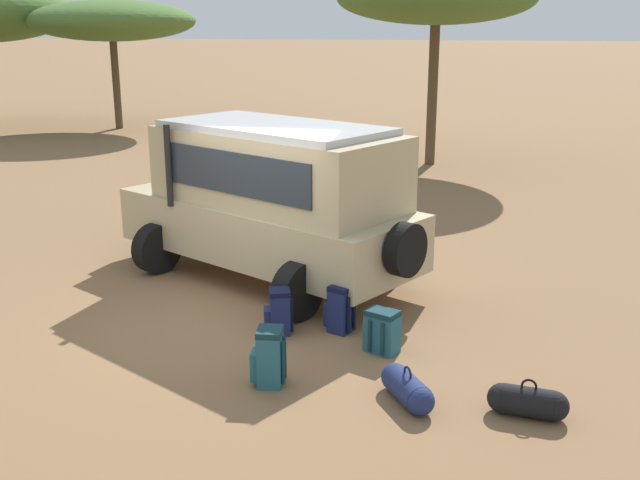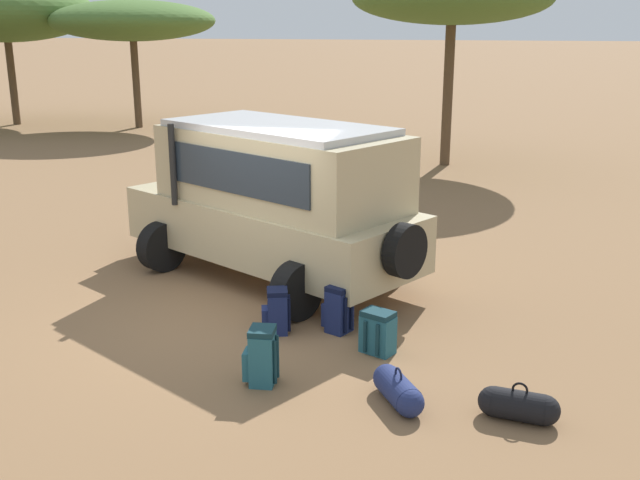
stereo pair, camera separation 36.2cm
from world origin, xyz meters
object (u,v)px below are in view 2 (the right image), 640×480
Objects in this scene: duffel_bag_low_black_case at (398,390)px; backpack_near_rear_wheel at (338,309)px; backpack_beside_front_wheel at (277,312)px; backpack_cluster_center at (378,332)px; safari_vehicle at (274,198)px; acacia_tree_left_mid at (5,12)px; acacia_tree_centre_back at (132,21)px; duffel_bag_soft_canvas at (519,406)px; backpack_outermost at (262,357)px.

backpack_near_rear_wheel is at bearing 120.57° from duffel_bag_low_black_case.
backpack_cluster_center is at bearing -11.91° from backpack_beside_front_wheel.
safari_vehicle reaches higher than backpack_near_rear_wheel.
acacia_tree_left_mid is at bearing 135.10° from safari_vehicle.
backpack_beside_front_wheel is 0.75× the size of duffel_bag_low_black_case.
safari_vehicle is 4.46m from duffel_bag_low_black_case.
acacia_tree_centre_back is (-10.17, 15.52, 2.61)m from safari_vehicle.
duffel_bag_soft_canvas is at bearing -54.11° from acacia_tree_centre_back.
backpack_beside_front_wheel is 1.42m from backpack_outermost.
safari_vehicle is 9.81× the size of backpack_cluster_center.
backpack_outermost reaches higher than duffel_bag_low_black_case.
safari_vehicle is 6.50× the size of duffel_bag_soft_canvas.
acacia_tree_centre_back is at bearing 123.73° from backpack_near_rear_wheel.
acacia_tree_left_mid reaches higher than acacia_tree_centre_back.
acacia_tree_centre_back is at bearing 124.32° from backpack_cluster_center.
acacia_tree_centre_back is (-13.84, 19.12, 3.75)m from duffel_bag_soft_canvas.
backpack_cluster_center is (1.38, -0.29, -0.03)m from backpack_beside_front_wheel.
backpack_cluster_center is 0.08× the size of acacia_tree_left_mid.
backpack_beside_front_wheel is at bearing 139.99° from duffel_bag_low_black_case.
acacia_tree_centre_back reaches higher than backpack_beside_front_wheel.
duffel_bag_low_black_case is at bearing -59.43° from backpack_near_rear_wheel.
safari_vehicle is at bearing 135.49° from duffel_bag_soft_canvas.
acacia_tree_left_mid is (-15.89, 17.24, 3.96)m from backpack_beside_front_wheel.
safari_vehicle is 21.72m from acacia_tree_left_mid.
backpack_near_rear_wheel is at bearing -52.32° from safari_vehicle.
acacia_tree_left_mid reaches higher than backpack_beside_front_wheel.
backpack_cluster_center is (2.02, -2.34, -1.03)m from safari_vehicle.
backpack_cluster_center is 21.93m from acacia_tree_centre_back.
backpack_beside_front_wheel reaches higher than duffel_bag_soft_canvas.
acacia_tree_left_mid reaches higher than duffel_bag_low_black_case.
acacia_tree_centre_back reaches higher than backpack_cluster_center.
safari_vehicle reaches higher than duffel_bag_low_black_case.
backpack_cluster_center is 0.86× the size of backpack_near_rear_wheel.
backpack_outermost is at bearing -135.45° from backpack_cluster_center.
safari_vehicle is 2.37m from backpack_beside_front_wheel.
backpack_beside_front_wheel is 1.10× the size of backpack_cluster_center.
duffel_bag_soft_canvas is (2.77, -0.15, -0.16)m from backpack_outermost.
duffel_bag_soft_canvas is (2.26, -1.78, -0.15)m from backpack_near_rear_wheel.
backpack_cluster_center is at bearing 142.54° from duffel_bag_soft_canvas.
backpack_outermost is 1.55m from duffel_bag_low_black_case.
acacia_tree_left_mid is at bearing 132.65° from backpack_beside_front_wheel.
acacia_tree_centre_back is at bearing 120.25° from backpack_outermost.
backpack_outermost reaches higher than duffel_bag_soft_canvas.
duffel_bag_low_black_case is at bearing -46.68° from acacia_tree_left_mid.
acacia_tree_centre_back is at bearing 123.24° from safari_vehicle.
acacia_tree_centre_back is at bearing 121.61° from backpack_beside_front_wheel.
acacia_tree_centre_back is (-11.58, 17.35, 3.60)m from backpack_near_rear_wheel.
acacia_tree_centre_back is at bearing 125.89° from duffel_bag_soft_canvas.
safari_vehicle is at bearing 130.77° from backpack_cluster_center.
backpack_beside_front_wheel is 0.95× the size of backpack_near_rear_wheel.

